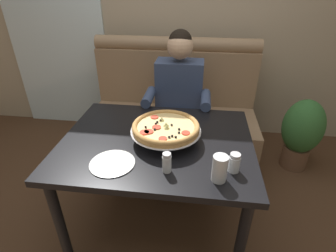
% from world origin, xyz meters
% --- Properties ---
extents(ground_plane, '(16.00, 16.00, 0.00)m').
position_xyz_m(ground_plane, '(0.00, 0.00, 0.00)').
color(ground_plane, '#4C3321').
extents(back_wall_with_window, '(6.00, 0.12, 2.80)m').
position_xyz_m(back_wall_with_window, '(0.00, 1.51, 1.40)').
color(back_wall_with_window, tan).
rests_on(back_wall_with_window, ground_plane).
extents(window_panel, '(1.10, 0.02, 2.80)m').
position_xyz_m(window_panel, '(-1.35, 1.44, 1.40)').
color(window_panel, white).
rests_on(window_panel, ground_plane).
extents(booth_bench, '(1.60, 0.78, 1.13)m').
position_xyz_m(booth_bench, '(0.00, 0.94, 0.40)').
color(booth_bench, '#937556').
rests_on(booth_bench, ground_plane).
extents(dining_table, '(1.20, 0.94, 0.74)m').
position_xyz_m(dining_table, '(0.00, 0.00, 0.65)').
color(dining_table, black).
rests_on(dining_table, ground_plane).
extents(diner_main, '(0.54, 0.64, 1.27)m').
position_xyz_m(diner_main, '(0.07, 0.67, 0.71)').
color(diner_main, '#2D3342').
rests_on(diner_main, ground_plane).
extents(pizza, '(0.43, 0.43, 0.13)m').
position_xyz_m(pizza, '(0.06, -0.00, 0.83)').
color(pizza, silver).
rests_on(pizza, dining_table).
extents(shaker_oregano, '(0.06, 0.06, 0.11)m').
position_xyz_m(shaker_oregano, '(0.45, -0.25, 0.78)').
color(shaker_oregano, white).
rests_on(shaker_oregano, dining_table).
extents(shaker_parmesan, '(0.05, 0.05, 0.11)m').
position_xyz_m(shaker_parmesan, '(0.10, -0.30, 0.78)').
color(shaker_parmesan, white).
rests_on(shaker_parmesan, dining_table).
extents(plate_near_left, '(0.25, 0.25, 0.02)m').
position_xyz_m(plate_near_left, '(-0.20, -0.28, 0.75)').
color(plate_near_left, white).
rests_on(plate_near_left, dining_table).
extents(drinking_glass, '(0.08, 0.08, 0.14)m').
position_xyz_m(drinking_glass, '(0.37, -0.33, 0.80)').
color(drinking_glass, silver).
rests_on(drinking_glass, dining_table).
extents(patio_chair, '(0.40, 0.40, 0.86)m').
position_xyz_m(patio_chair, '(-1.20, 2.32, 0.52)').
color(patio_chair, black).
rests_on(patio_chair, ground_plane).
extents(potted_plant, '(0.36, 0.36, 0.70)m').
position_xyz_m(potted_plant, '(1.21, 0.83, 0.39)').
color(potted_plant, brown).
rests_on(potted_plant, ground_plane).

